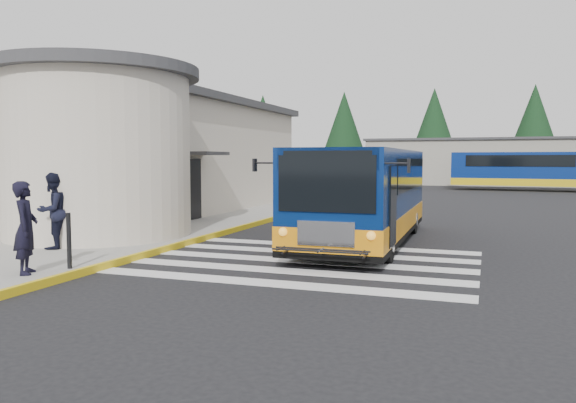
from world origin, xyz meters
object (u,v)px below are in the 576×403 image
(transit_bus, at_px, (365,199))
(pedestrian_b, at_px, (53,211))
(bollard, at_px, (69,241))
(far_bus_a, at_px, (519,169))
(pedestrian_a, at_px, (26,228))

(transit_bus, height_order, pedestrian_b, transit_bus)
(bollard, height_order, far_bus_a, far_bus_a)
(pedestrian_a, relative_size, far_bus_a, 0.18)
(bollard, bearing_deg, far_bus_a, 74.36)
(pedestrian_a, height_order, bollard, pedestrian_a)
(pedestrian_a, height_order, pedestrian_b, pedestrian_b)
(pedestrian_a, bearing_deg, bollard, -63.28)
(pedestrian_a, xyz_separation_m, far_bus_a, (10.52, 36.83, 0.55))
(transit_bus, xyz_separation_m, far_bus_a, (5.44, 29.78, 0.35))
(far_bus_a, bearing_deg, bollard, 169.79)
(pedestrian_a, distance_m, bollard, 0.87)
(pedestrian_b, relative_size, far_bus_a, 0.19)
(pedestrian_a, bearing_deg, transit_bus, -68.86)
(pedestrian_a, relative_size, bollard, 1.58)
(transit_bus, bearing_deg, far_bus_a, 78.60)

